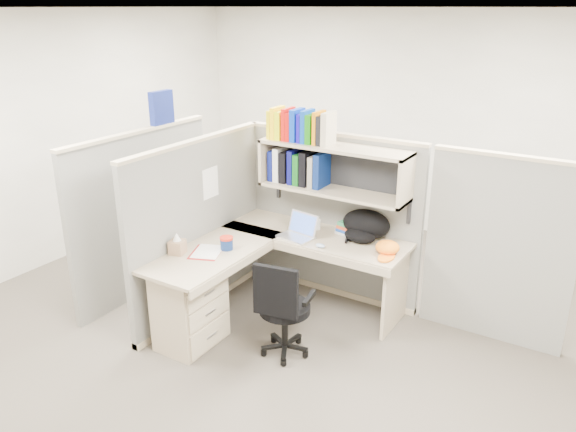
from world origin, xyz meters
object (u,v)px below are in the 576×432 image
Objects in this scene: desk at (224,289)px; backpack at (363,226)px; laptop at (296,227)px; task_chair at (283,323)px; snack_canister at (227,243)px.

backpack is at bearing 49.99° from desk.
laptop is 0.36× the size of task_chair.
snack_canister reaches higher than desk.
task_chair is (0.31, -0.71, -0.53)m from laptop.
desk is 3.92× the size of backpack.
laptop is 0.70× the size of backpack.
desk is at bearing -133.86° from backpack.
backpack is 0.51× the size of task_chair.
backpack reaches higher than laptop.
laptop is 0.65m from snack_canister.
backpack is 3.84× the size of snack_canister.
laptop reaches higher than snack_canister.
laptop is 0.94m from task_chair.
backpack is 1.23m from snack_canister.
task_chair is at bearing -106.25° from backpack.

